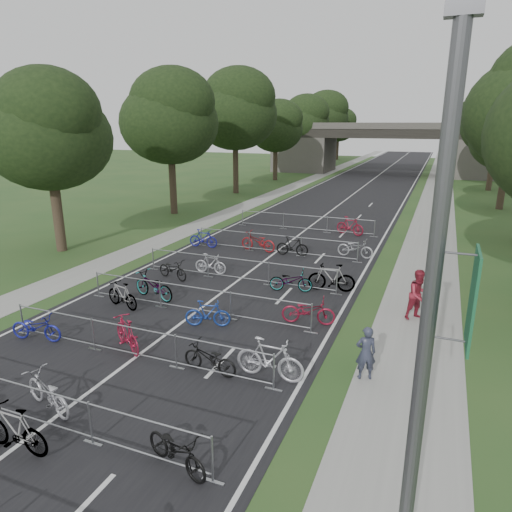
% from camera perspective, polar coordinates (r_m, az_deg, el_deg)
% --- Properties ---
extents(road, '(11.00, 140.00, 0.01)m').
position_cam_1_polar(road, '(54.22, 13.30, 8.45)').
color(road, black).
rests_on(road, ground).
extents(sidewalk_right, '(3.00, 140.00, 0.01)m').
position_cam_1_polar(sidewalk_right, '(53.58, 21.83, 7.64)').
color(sidewalk_right, gray).
rests_on(sidewalk_right, ground).
extents(sidewalk_left, '(2.00, 140.00, 0.01)m').
position_cam_1_polar(sidewalk_left, '(55.86, 5.60, 9.03)').
color(sidewalk_left, gray).
rests_on(sidewalk_left, ground).
extents(lane_markings, '(0.12, 140.00, 0.00)m').
position_cam_1_polar(lane_markings, '(54.22, 13.30, 8.45)').
color(lane_markings, silver).
rests_on(lane_markings, ground).
extents(overpass_bridge, '(31.00, 8.00, 7.05)m').
position_cam_1_polar(overpass_bridge, '(68.71, 15.57, 12.83)').
color(overpass_bridge, '#4D4B45').
rests_on(overpass_bridge, ground).
extents(lamppost, '(0.61, 0.65, 8.21)m').
position_cam_1_polar(lamppost, '(5.81, 20.42, -13.07)').
color(lamppost, '#4C4C51').
rests_on(lamppost, ground).
extents(tree_left_0, '(6.72, 6.72, 10.25)m').
position_cam_1_polar(tree_left_0, '(27.39, -24.55, 13.77)').
color(tree_left_0, '#33261C').
rests_on(tree_left_0, ground).
extents(tree_left_1, '(7.56, 7.56, 11.53)m').
position_cam_1_polar(tree_left_1, '(36.76, -10.68, 16.48)').
color(tree_left_1, '#33261C').
rests_on(tree_left_1, ground).
extents(tree_left_2, '(8.40, 8.40, 12.81)m').
position_cam_1_polar(tree_left_2, '(47.34, -2.56, 17.63)').
color(tree_left_2, '#33261C').
rests_on(tree_left_2, ground).
extents(tree_right_2, '(6.16, 6.16, 9.39)m').
position_cam_1_polar(tree_right_2, '(43.33, 29.32, 12.88)').
color(tree_right_2, '#33261C').
rests_on(tree_right_2, ground).
extents(tree_left_3, '(6.72, 6.72, 10.25)m').
position_cam_1_polar(tree_left_3, '(58.46, 2.55, 15.78)').
color(tree_left_3, '#33261C').
rests_on(tree_left_3, ground).
extents(tree_right_3, '(7.17, 7.17, 10.93)m').
position_cam_1_polar(tree_right_3, '(55.26, 28.09, 14.38)').
color(tree_right_3, '#33261C').
rests_on(tree_right_3, ground).
extents(tree_left_4, '(7.56, 7.56, 11.53)m').
position_cam_1_polar(tree_left_4, '(69.87, 6.02, 16.47)').
color(tree_left_4, '#33261C').
rests_on(tree_left_4, ground).
extents(tree_right_4, '(8.18, 8.18, 12.47)m').
position_cam_1_polar(tree_right_4, '(67.23, 27.28, 15.34)').
color(tree_right_4, '#33261C').
rests_on(tree_right_4, ground).
extents(tree_left_5, '(8.40, 8.40, 12.81)m').
position_cam_1_polar(tree_left_5, '(81.47, 8.52, 16.92)').
color(tree_left_5, '#33261C').
rests_on(tree_left_5, ground).
extents(tree_right_5, '(6.16, 6.16, 9.39)m').
position_cam_1_polar(tree_right_5, '(79.20, 26.45, 13.91)').
color(tree_right_5, '#33261C').
rests_on(tree_right_5, ground).
extents(tree_left_6, '(6.72, 6.72, 10.25)m').
position_cam_1_polar(tree_left_6, '(93.15, 10.32, 15.74)').
color(tree_left_6, '#33261C').
rests_on(tree_left_6, ground).
extents(tree_right_6, '(7.17, 7.17, 10.93)m').
position_cam_1_polar(tree_right_6, '(91.18, 26.07, 14.68)').
color(tree_right_6, '#33261C').
rests_on(tree_right_6, ground).
extents(barrier_row_1, '(9.70, 0.08, 1.10)m').
position_cam_1_polar(barrier_row_1, '(12.48, -25.46, -16.76)').
color(barrier_row_1, gray).
rests_on(barrier_row_1, ground).
extents(barrier_row_2, '(9.70, 0.08, 1.10)m').
position_cam_1_polar(barrier_row_2, '(14.74, -15.13, -10.41)').
color(barrier_row_2, gray).
rests_on(barrier_row_2, ground).
extents(barrier_row_3, '(9.70, 0.08, 1.10)m').
position_cam_1_polar(barrier_row_3, '(17.61, -7.71, -5.45)').
color(barrier_row_3, gray).
rests_on(barrier_row_3, ground).
extents(barrier_row_4, '(9.70, 0.08, 1.10)m').
position_cam_1_polar(barrier_row_4, '(20.95, -2.31, -1.72)').
color(barrier_row_4, gray).
rests_on(barrier_row_4, ground).
extents(barrier_row_5, '(9.70, 0.08, 1.10)m').
position_cam_1_polar(barrier_row_5, '(25.40, 2.34, 1.52)').
color(barrier_row_5, gray).
rests_on(barrier_row_5, ground).
extents(barrier_row_6, '(9.70, 0.08, 1.10)m').
position_cam_1_polar(barrier_row_6, '(30.96, 6.13, 4.14)').
color(barrier_row_6, gray).
rests_on(barrier_row_6, ground).
extents(bike_5, '(2.02, 1.18, 1.01)m').
position_cam_1_polar(bike_5, '(13.07, -24.64, -15.29)').
color(bike_5, '#AAAAB2').
rests_on(bike_5, ground).
extents(bike_6, '(1.87, 0.55, 1.12)m').
position_cam_1_polar(bike_6, '(11.96, -27.96, -18.59)').
color(bike_6, gray).
rests_on(bike_6, ground).
extents(bike_7, '(1.89, 1.15, 0.94)m').
position_cam_1_polar(bike_7, '(10.47, -9.89, -22.78)').
color(bike_7, black).
rests_on(bike_7, ground).
extents(bike_8, '(1.91, 0.96, 0.96)m').
position_cam_1_polar(bike_8, '(17.04, -25.78, -8.03)').
color(bike_8, navy).
rests_on(bike_8, ground).
extents(bike_9, '(1.85, 1.43, 1.11)m').
position_cam_1_polar(bike_9, '(15.33, -15.82, -9.34)').
color(bike_9, maroon).
rests_on(bike_9, ground).
extents(bike_10, '(1.82, 0.78, 0.93)m').
position_cam_1_polar(bike_10, '(13.59, -5.85, -12.68)').
color(bike_10, black).
rests_on(bike_10, ground).
extents(bike_11, '(2.05, 0.61, 1.23)m').
position_cam_1_polar(bike_11, '(13.20, 1.74, -12.78)').
color(bike_11, silver).
rests_on(bike_11, ground).
extents(bike_12, '(1.84, 0.96, 1.07)m').
position_cam_1_polar(bike_12, '(18.69, -16.38, -4.72)').
color(bike_12, gray).
rests_on(bike_12, ground).
extents(bike_13, '(2.26, 1.24, 1.13)m').
position_cam_1_polar(bike_13, '(19.30, -12.71, -3.68)').
color(bike_13, gray).
rests_on(bike_13, ground).
extents(bike_14, '(1.70, 0.95, 0.98)m').
position_cam_1_polar(bike_14, '(16.45, -6.06, -7.20)').
color(bike_14, '#1B3B99').
rests_on(bike_14, ground).
extents(bike_15, '(2.03, 1.02, 1.02)m').
position_cam_1_polar(bike_15, '(16.67, 6.57, -6.83)').
color(bike_15, maroon).
rests_on(bike_15, ground).
extents(bike_16, '(1.90, 1.09, 0.94)m').
position_cam_1_polar(bike_16, '(21.58, -10.35, -1.65)').
color(bike_16, black).
rests_on(bike_16, ground).
extents(bike_17, '(1.64, 0.52, 0.98)m').
position_cam_1_polar(bike_17, '(22.08, -5.72, -0.99)').
color(bike_17, '#BABBC3').
rests_on(bike_17, ground).
extents(bike_18, '(1.96, 1.04, 0.98)m').
position_cam_1_polar(bike_18, '(19.72, 4.39, -3.10)').
color(bike_18, gray).
rests_on(bike_18, ground).
extents(bike_19, '(2.10, 0.87, 1.22)m').
position_cam_1_polar(bike_19, '(19.93, 9.42, -2.70)').
color(bike_19, gray).
rests_on(bike_19, ground).
extents(bike_20, '(1.78, 0.59, 1.06)m').
position_cam_1_polar(bike_20, '(26.81, -6.61, 2.17)').
color(bike_20, navy).
rests_on(bike_20, ground).
extents(bike_21, '(2.20, 1.00, 1.12)m').
position_cam_1_polar(bike_21, '(25.81, 0.24, 1.80)').
color(bike_21, maroon).
rests_on(bike_21, ground).
extents(bike_22, '(1.82, 0.65, 1.07)m').
position_cam_1_polar(bike_22, '(25.02, 4.56, 1.22)').
color(bike_22, black).
rests_on(bike_22, ground).
extents(bike_23, '(2.01, 0.89, 1.02)m').
position_cam_1_polar(bike_23, '(25.25, 12.30, 0.98)').
color(bike_23, '#A3A4AA').
rests_on(bike_23, ground).
extents(bike_27, '(2.04, 1.17, 1.18)m').
position_cam_1_polar(bike_27, '(30.26, 11.67, 3.70)').
color(bike_27, maroon).
rests_on(bike_27, ground).
extents(pedestrian_a, '(0.68, 0.57, 1.60)m').
position_cam_1_polar(pedestrian_a, '(13.48, 13.56, -11.73)').
color(pedestrian_a, '#2E3145').
rests_on(pedestrian_a, ground).
extents(pedestrian_b, '(1.17, 1.14, 1.90)m').
position_cam_1_polar(pedestrian_b, '(17.84, 19.69, -4.61)').
color(pedestrian_b, maroon).
rests_on(pedestrian_b, ground).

